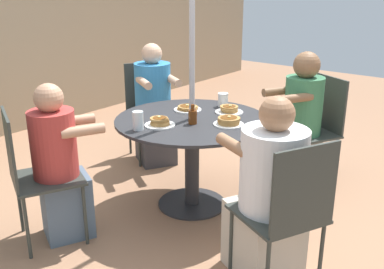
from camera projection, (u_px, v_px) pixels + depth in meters
ground_plane at (192, 204)px, 3.63m from camera, size 12.00×12.00×0.00m
patio_table at (192, 138)px, 3.45m from camera, size 1.17×1.17×0.72m
umbrella_pole at (192, 81)px, 3.30m from camera, size 0.04×0.04×2.03m
patio_chair_north at (288, 208)px, 2.46m from camera, size 0.58×0.58×0.94m
diner_north at (268, 199)px, 2.62m from camera, size 0.53×0.59×1.13m
patio_chair_east at (316, 123)px, 3.91m from camera, size 0.59×0.59×0.94m
diner_east at (299, 125)px, 3.84m from camera, size 0.53×0.48×1.17m
patio_chair_south at (149, 104)px, 4.50m from camera, size 0.60×0.60×0.94m
diner_south at (154, 109)px, 4.34m from camera, size 0.53×0.58×1.16m
patio_chair_west at (32, 170)px, 2.95m from camera, size 0.58×0.58×0.94m
diner_west at (60, 168)px, 3.04m from camera, size 0.51×0.45×1.10m
pancake_plate_a at (188, 108)px, 3.61m from camera, size 0.22×0.22×0.05m
pancake_plate_b at (229, 110)px, 3.54m from camera, size 0.22×0.22×0.07m
pancake_plate_c at (229, 122)px, 3.24m from camera, size 0.22×0.22×0.07m
pancake_plate_d at (160, 122)px, 3.22m from camera, size 0.22×0.22×0.07m
syrup_bottle at (193, 116)px, 3.26m from camera, size 0.08×0.06×0.14m
coffee_cup at (223, 100)px, 3.71m from camera, size 0.09×0.09×0.11m
drinking_glass_a at (138, 121)px, 3.12m from camera, size 0.08×0.08×0.13m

